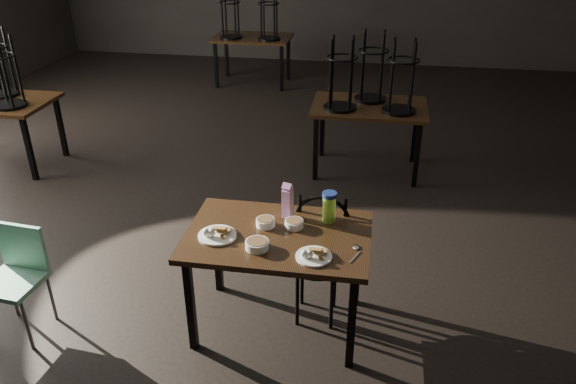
% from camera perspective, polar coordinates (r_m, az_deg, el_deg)
% --- Properties ---
extents(main_table, '(1.20, 0.80, 0.75)m').
position_cam_1_polar(main_table, '(3.70, -1.02, -5.31)').
color(main_table, black).
rests_on(main_table, ground).
extents(plate_left, '(0.25, 0.25, 0.08)m').
position_cam_1_polar(plate_left, '(3.64, -7.26, -4.21)').
color(plate_left, white).
rests_on(plate_left, main_table).
extents(plate_right, '(0.22, 0.22, 0.07)m').
position_cam_1_polar(plate_right, '(3.42, 2.60, -6.39)').
color(plate_right, white).
rests_on(plate_right, main_table).
extents(bowl_near, '(0.13, 0.13, 0.05)m').
position_cam_1_polar(bowl_near, '(3.73, -2.30, -3.08)').
color(bowl_near, white).
rests_on(bowl_near, main_table).
extents(bowl_far, '(0.13, 0.13, 0.05)m').
position_cam_1_polar(bowl_far, '(3.71, 0.63, -3.22)').
color(bowl_far, white).
rests_on(bowl_far, main_table).
extents(bowl_big, '(0.15, 0.15, 0.05)m').
position_cam_1_polar(bowl_big, '(3.50, -3.16, -5.33)').
color(bowl_big, white).
rests_on(bowl_big, main_table).
extents(juice_carton, '(0.08, 0.08, 0.26)m').
position_cam_1_polar(juice_carton, '(3.79, -0.05, -0.94)').
color(juice_carton, '#8B1977').
rests_on(juice_carton, main_table).
extents(water_bottle, '(0.12, 0.12, 0.22)m').
position_cam_1_polar(water_bottle, '(3.75, 4.21, -1.50)').
color(water_bottle, '#A2E242').
rests_on(water_bottle, main_table).
extents(spoon, '(0.06, 0.21, 0.01)m').
position_cam_1_polar(spoon, '(3.53, 6.91, -5.73)').
color(spoon, silver).
rests_on(spoon, main_table).
extents(bentwood_chair, '(0.42, 0.42, 0.89)m').
position_cam_1_polar(bentwood_chair, '(3.91, 3.16, -5.79)').
color(bentwood_chair, black).
rests_on(bentwood_chair, ground).
extents(school_chair, '(0.39, 0.39, 0.77)m').
position_cam_1_polar(school_chair, '(4.21, -25.86, -7.25)').
color(school_chair, '#76B79A').
rests_on(school_chair, ground).
extents(bg_table_right, '(1.20, 0.80, 1.48)m').
position_cam_1_polar(bg_table_right, '(5.99, 8.29, 8.92)').
color(bg_table_right, black).
rests_on(bg_table_right, ground).
extents(bg_table_far, '(1.20, 0.80, 1.48)m').
position_cam_1_polar(bg_table_far, '(9.09, -3.70, 15.44)').
color(bg_table_far, black).
rests_on(bg_table_far, ground).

